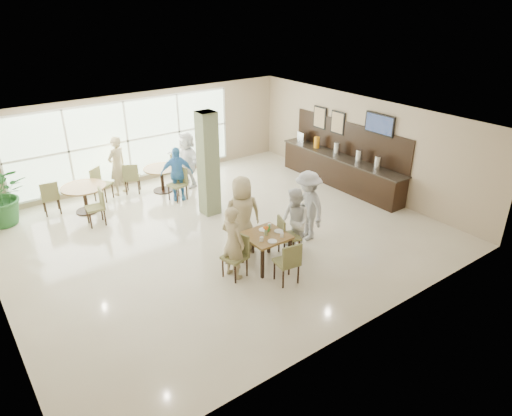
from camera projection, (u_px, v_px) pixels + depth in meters
ground at (221, 233)px, 11.48m from camera, size 10.00×10.00×0.00m
room_shell at (219, 170)px, 10.76m from camera, size 10.00×10.00×10.00m
window_bank at (128, 141)px, 13.87m from camera, size 7.00×0.04×7.00m
column at (208, 164)px, 11.97m from camera, size 0.45×0.45×2.80m
main_table at (266, 239)px, 9.88m from camera, size 0.89×0.89×0.75m
round_table_left at (84, 192)px, 12.37m from camera, size 1.20×1.20×0.75m
round_table_right at (162, 173)px, 13.70m from camera, size 1.07×1.07×0.75m
chairs_main_table at (263, 246)px, 9.93m from camera, size 2.06×2.07×0.95m
chairs_table_left at (83, 196)px, 12.40m from camera, size 2.02×2.00×0.95m
chairs_table_right at (163, 176)px, 13.74m from camera, size 2.19×1.88×0.95m
tabletop_clutter at (270, 232)px, 9.82m from camera, size 0.70×0.72×0.21m
buffet_counter at (340, 168)px, 14.13m from camera, size 0.64×4.70×1.95m
wall_tv at (380, 124)px, 12.77m from camera, size 0.06×1.00×0.58m
framed_art_a at (338, 123)px, 14.07m from camera, size 0.05×0.55×0.70m
framed_art_b at (320, 118)px, 14.65m from camera, size 0.05×0.55×0.70m
potted_plant at (1, 195)px, 11.62m from camera, size 1.89×1.89×1.62m
teen_left at (233, 242)px, 9.42m from camera, size 0.50×0.66×1.62m
teen_far at (242, 215)px, 10.37m from camera, size 0.99×0.73×1.82m
teen_right at (294, 222)px, 10.29m from camera, size 0.76×0.89×1.59m
teen_standing at (308, 206)px, 10.90m from camera, size 0.81×1.21×1.74m
adult_a at (177, 174)px, 13.07m from camera, size 1.05×0.83×1.58m
adult_b at (187, 160)px, 13.97m from camera, size 0.83×1.64×1.70m
adult_standing at (117, 166)px, 13.37m from camera, size 0.76×0.65×1.77m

